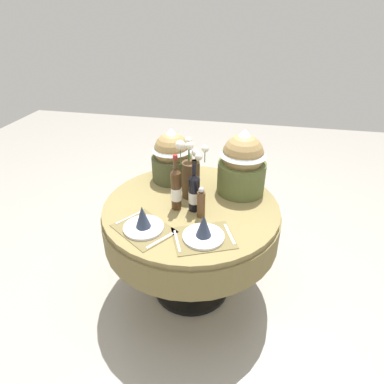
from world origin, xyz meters
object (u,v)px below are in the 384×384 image
(flower_vase, at_px, (191,174))
(place_setting_right, at_px, (204,231))
(place_setting_left, at_px, (143,223))
(wine_bottle_left, at_px, (176,189))
(pepper_mill, at_px, (201,203))
(gift_tub_back_right, at_px, (243,160))
(wine_bottle_centre, at_px, (194,192))
(gift_tub_back_left, at_px, (172,153))
(dining_table, at_px, (191,223))

(flower_vase, bearing_deg, place_setting_right, -69.43)
(place_setting_left, relative_size, place_setting_right, 1.03)
(wine_bottle_left, height_order, pepper_mill, wine_bottle_left)
(place_setting_left, relative_size, gift_tub_back_right, 0.93)
(flower_vase, relative_size, wine_bottle_centre, 1.20)
(place_setting_left, height_order, gift_tub_back_right, gift_tub_back_right)
(flower_vase, xyz_separation_m, pepper_mill, (0.11, -0.23, -0.08))
(wine_bottle_centre, relative_size, gift_tub_back_left, 0.88)
(wine_bottle_left, xyz_separation_m, wine_bottle_centre, (0.12, 0.00, -0.01))
(dining_table, relative_size, pepper_mill, 5.66)
(place_setting_right, bearing_deg, wine_bottle_left, 129.64)
(wine_bottle_left, bearing_deg, gift_tub_back_left, 108.23)
(place_setting_right, xyz_separation_m, pepper_mill, (-0.05, 0.21, 0.05))
(gift_tub_back_right, bearing_deg, gift_tub_back_left, 171.07)
(place_setting_left, height_order, wine_bottle_left, wine_bottle_left)
(place_setting_right, height_order, pepper_mill, pepper_mill)
(dining_table, xyz_separation_m, place_setting_right, (0.14, -0.33, 0.20))
(pepper_mill, bearing_deg, gift_tub_back_left, 123.73)
(place_setting_left, bearing_deg, place_setting_right, -1.79)
(flower_vase, distance_m, gift_tub_back_right, 0.36)
(dining_table, xyz_separation_m, place_setting_left, (-0.22, -0.32, 0.20))
(wine_bottle_centre, distance_m, gift_tub_back_right, 0.42)
(dining_table, distance_m, wine_bottle_left, 0.31)
(wine_bottle_left, distance_m, wine_bottle_centre, 0.12)
(wine_bottle_centre, xyz_separation_m, gift_tub_back_left, (-0.24, 0.39, 0.08))
(place_setting_left, distance_m, flower_vase, 0.49)
(dining_table, relative_size, wine_bottle_left, 3.15)
(dining_table, height_order, wine_bottle_centre, wine_bottle_centre)
(pepper_mill, relative_size, gift_tub_back_left, 0.53)
(place_setting_left, distance_m, place_setting_right, 0.36)
(wine_bottle_left, bearing_deg, gift_tub_back_right, 38.37)
(flower_vase, xyz_separation_m, gift_tub_back_right, (0.33, 0.14, 0.07))
(gift_tub_back_left, height_order, gift_tub_back_right, gift_tub_back_right)
(dining_table, xyz_separation_m, wine_bottle_centre, (0.03, -0.06, 0.28))
(place_setting_left, height_order, place_setting_right, same)
(gift_tub_back_right, bearing_deg, place_setting_right, -105.79)
(place_setting_right, height_order, gift_tub_back_left, gift_tub_back_left)
(dining_table, distance_m, place_setting_right, 0.41)
(wine_bottle_centre, xyz_separation_m, gift_tub_back_right, (0.27, 0.30, 0.11))
(pepper_mill, bearing_deg, wine_bottle_centre, 131.11)
(place_setting_left, relative_size, wine_bottle_left, 1.13)
(gift_tub_back_left, bearing_deg, place_setting_left, -90.77)
(place_setting_right, relative_size, gift_tub_back_right, 0.90)
(flower_vase, bearing_deg, wine_bottle_centre, -71.23)
(place_setting_right, xyz_separation_m, wine_bottle_centre, (-0.11, 0.28, 0.08))
(dining_table, height_order, place_setting_left, place_setting_left)
(place_setting_right, bearing_deg, flower_vase, 110.57)
(place_setting_right, bearing_deg, dining_table, 112.99)
(place_setting_right, relative_size, wine_bottle_left, 1.10)
(dining_table, bearing_deg, pepper_mill, -53.87)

